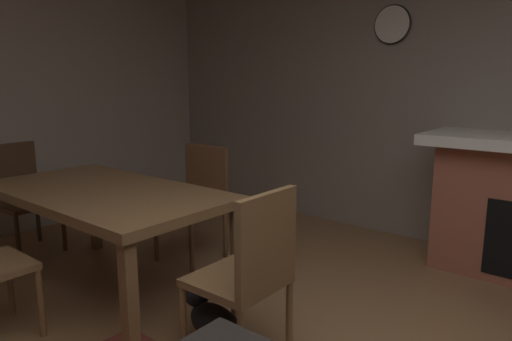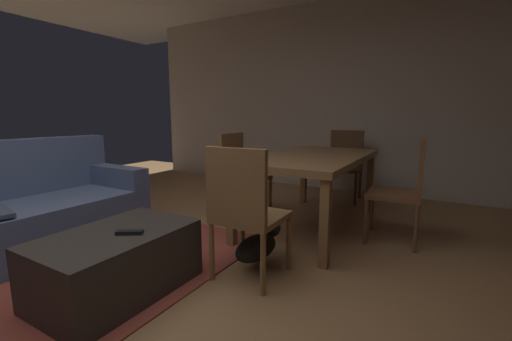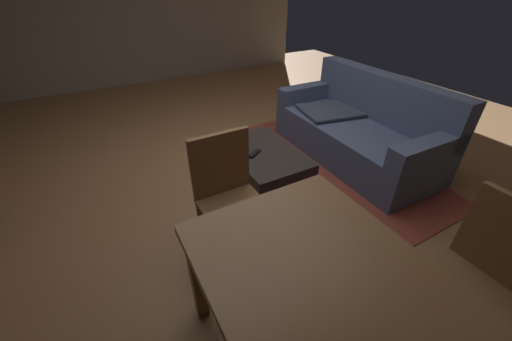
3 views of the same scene
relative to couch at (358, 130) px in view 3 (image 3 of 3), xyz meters
name	(u,v)px [view 3 (image 3 of 3)]	position (x,y,z in m)	size (l,w,h in m)	color
floor	(240,176)	(-0.26, -1.39, -0.32)	(9.53, 9.53, 0.00)	olive
wall_left	(139,2)	(-4.23, -1.39, 1.07)	(0.12, 6.38, 2.80)	gray
area_rug	(309,169)	(0.01, -0.67, -0.32)	(2.60, 2.00, 0.01)	brown
couch	(358,130)	(0.00, 0.00, 0.00)	(1.94, 0.91, 0.92)	#4C5B7F
ottoman_coffee_table	(263,169)	(0.01, -1.27, -0.12)	(0.93, 0.60, 0.41)	#2D2826
tv_remote	(254,153)	(0.03, -1.37, 0.10)	(0.05, 0.16, 0.02)	black
dining_chair_north	(485,273)	(1.84, -1.01, 0.20)	(0.44, 0.44, 0.93)	brown
dining_chair_west	(228,191)	(0.56, -1.88, 0.20)	(0.44, 0.44, 0.93)	brown
small_dog	(249,247)	(0.81, -1.85, -0.16)	(0.47, 0.27, 0.28)	black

